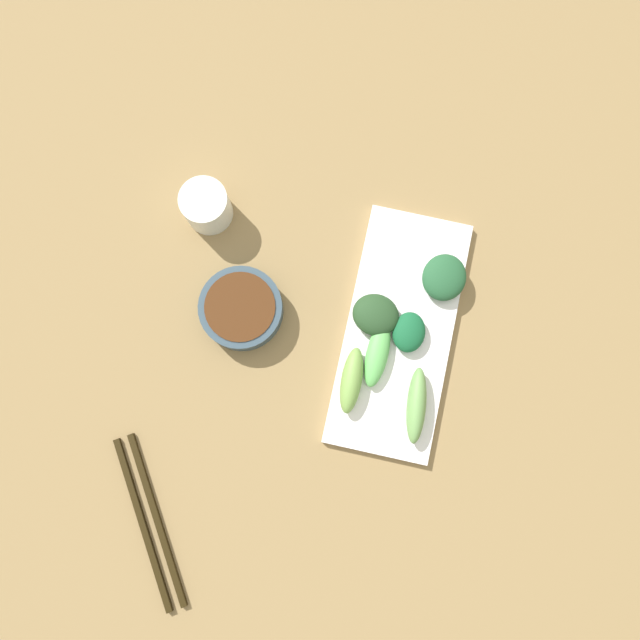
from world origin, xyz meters
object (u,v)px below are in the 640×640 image
(serving_plate, at_px, (398,335))
(tea_cup, at_px, (206,206))
(sauce_bowl, at_px, (241,309))
(chopsticks, at_px, (150,521))

(serving_plate, xyz_separation_m, tea_cup, (-0.29, 0.11, 0.02))
(sauce_bowl, height_order, serving_plate, sauce_bowl)
(chopsticks, xyz_separation_m, tea_cup, (-0.02, 0.42, 0.03))
(sauce_bowl, xyz_separation_m, chopsticks, (-0.05, -0.30, -0.02))
(chopsticks, distance_m, tea_cup, 0.42)
(serving_plate, xyz_separation_m, chopsticks, (-0.27, -0.31, -0.00))
(serving_plate, bearing_deg, sauce_bowl, -176.72)
(sauce_bowl, distance_m, serving_plate, 0.21)
(sauce_bowl, distance_m, tea_cup, 0.15)
(tea_cup, bearing_deg, sauce_bowl, -58.36)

